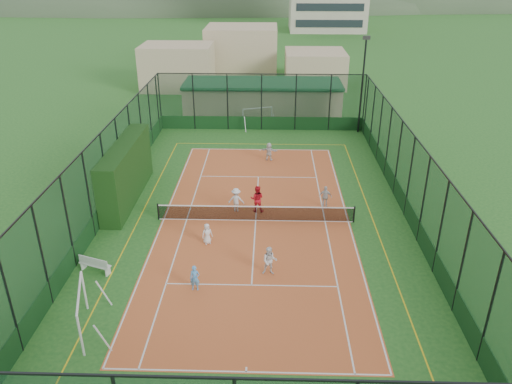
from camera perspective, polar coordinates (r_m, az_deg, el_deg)
ground at (r=29.66m, az=-0.04°, el=-3.29°), size 300.00×300.00×0.00m
court_slab at (r=29.66m, az=-0.04°, el=-3.28°), size 11.17×23.97×0.01m
tennis_net at (r=29.41m, az=-0.04°, el=-2.39°), size 11.67×0.12×1.06m
perimeter_fence at (r=28.54m, az=-0.04°, el=1.11°), size 18.12×34.12×5.00m
floodlight_ne at (r=44.45m, az=12.03°, el=11.79°), size 0.60×0.26×8.25m
clubhouse at (r=49.63m, az=0.75°, el=10.71°), size 15.20×7.20×3.15m
distant_hills at (r=176.54m, az=1.55°, el=20.95°), size 200.00×60.00×24.00m
hedge_left at (r=32.67m, az=-14.61°, el=2.24°), size 1.26×8.38×3.67m
white_bench at (r=26.16m, az=-17.94°, el=-7.81°), size 1.74×1.01×0.95m
futsal_goal_near at (r=22.33m, az=-19.21°, el=-12.80°), size 3.19×1.71×1.98m
futsal_goal_far at (r=45.57m, az=0.16°, el=8.47°), size 2.92×1.65×1.81m
child_near_left at (r=27.27m, az=-5.61°, el=-4.77°), size 0.69×0.59×1.19m
child_near_mid at (r=23.79m, az=-7.01°, el=-9.74°), size 0.47×0.31×1.28m
child_near_right at (r=24.61m, az=1.58°, el=-7.88°), size 0.73×0.57×1.50m
child_far_left at (r=30.43m, az=-2.28°, el=-0.90°), size 1.01×0.63×1.52m
child_far_right at (r=31.25m, az=7.94°, el=-0.53°), size 0.86×0.46×1.39m
child_far_back at (r=38.13m, az=1.50°, el=4.65°), size 1.35×0.69×1.39m
coach at (r=30.33m, az=0.12°, el=-0.78°), size 0.87×0.71×1.69m
tennis_balls at (r=31.21m, az=-0.79°, el=-1.65°), size 4.89×0.81×0.07m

